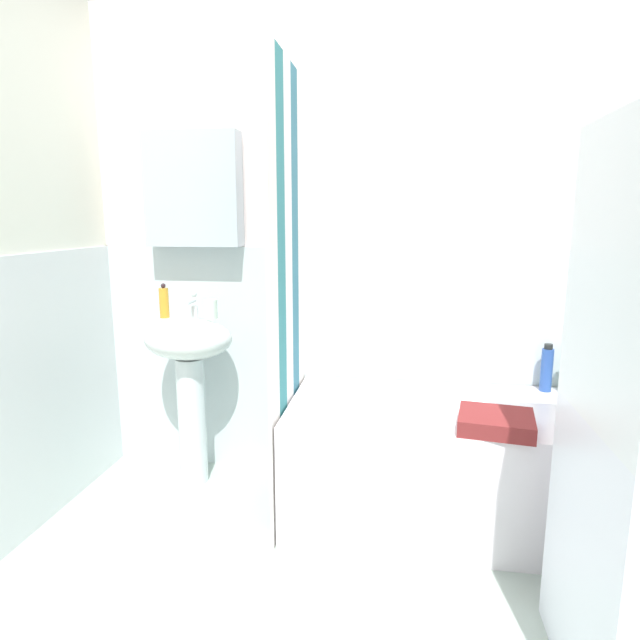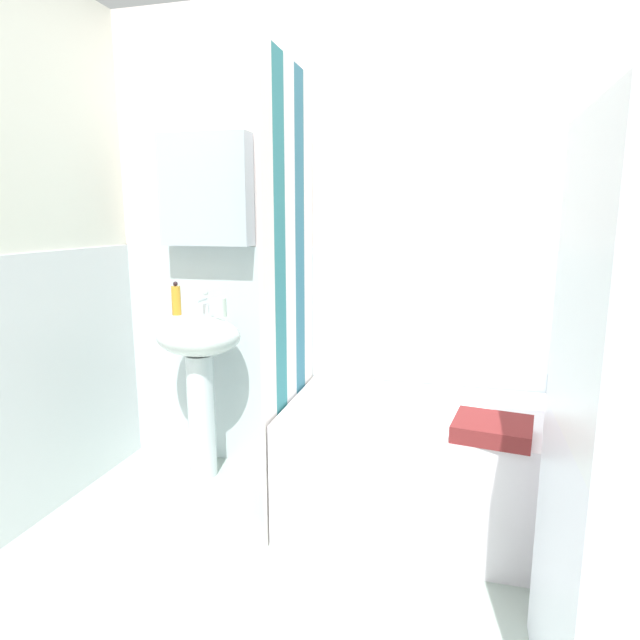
{
  "view_description": "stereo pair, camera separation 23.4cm",
  "coord_description": "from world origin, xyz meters",
  "px_view_note": "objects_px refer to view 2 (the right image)",
  "views": [
    {
      "loc": [
        0.02,
        -1.45,
        1.35
      ],
      "look_at": [
        -0.33,
        0.82,
        0.91
      ],
      "focal_mm": 30.3,
      "sensor_mm": 36.0,
      "label": 1
    },
    {
      "loc": [
        0.25,
        -1.4,
        1.35
      ],
      "look_at": [
        -0.33,
        0.82,
        0.91
      ],
      "focal_mm": 30.3,
      "sensor_mm": 36.0,
      "label": 2
    }
  ],
  "objects_px": {
    "lotion_bottle": "(637,385)",
    "body_wash_bottle": "(559,376)",
    "soap_dispenser": "(176,300)",
    "bathtub": "(469,471)",
    "shampoo_bottle": "(613,379)",
    "toothbrush_cup": "(221,307)",
    "sink": "(199,361)",
    "conditioner_bottle": "(580,381)",
    "towel_folded": "(492,429)"
  },
  "relations": [
    {
      "from": "toothbrush_cup",
      "to": "bathtub",
      "type": "relative_size",
      "value": 0.06
    },
    {
      "from": "sink",
      "to": "lotion_bottle",
      "type": "xyz_separation_m",
      "value": [
        2.04,
        0.1,
        0.01
      ]
    },
    {
      "from": "soap_dispenser",
      "to": "body_wash_bottle",
      "type": "bearing_deg",
      "value": 3.03
    },
    {
      "from": "toothbrush_cup",
      "to": "body_wash_bottle",
      "type": "bearing_deg",
      "value": 2.95
    },
    {
      "from": "lotion_bottle",
      "to": "body_wash_bottle",
      "type": "relative_size",
      "value": 0.91
    },
    {
      "from": "shampoo_bottle",
      "to": "toothbrush_cup",
      "type": "bearing_deg",
      "value": -178.2
    },
    {
      "from": "soap_dispenser",
      "to": "lotion_bottle",
      "type": "bearing_deg",
      "value": 1.79
    },
    {
      "from": "soap_dispenser",
      "to": "conditioner_bottle",
      "type": "height_order",
      "value": "soap_dispenser"
    },
    {
      "from": "toothbrush_cup",
      "to": "shampoo_bottle",
      "type": "height_order",
      "value": "toothbrush_cup"
    },
    {
      "from": "bathtub",
      "to": "towel_folded",
      "type": "relative_size",
      "value": 5.61
    },
    {
      "from": "bathtub",
      "to": "body_wash_bottle",
      "type": "xyz_separation_m",
      "value": [
        0.38,
        0.29,
        0.38
      ]
    },
    {
      "from": "bathtub",
      "to": "shampoo_bottle",
      "type": "relative_size",
      "value": 6.57
    },
    {
      "from": "sink",
      "to": "towel_folded",
      "type": "xyz_separation_m",
      "value": [
        1.42,
        -0.41,
        -0.06
      ]
    },
    {
      "from": "shampoo_bottle",
      "to": "lotion_bottle",
      "type": "bearing_deg",
      "value": -2.9
    },
    {
      "from": "toothbrush_cup",
      "to": "bathtub",
      "type": "bearing_deg",
      "value": -9.6
    },
    {
      "from": "shampoo_bottle",
      "to": "body_wash_bottle",
      "type": "xyz_separation_m",
      "value": [
        -0.22,
        0.03,
        -0.01
      ]
    },
    {
      "from": "conditioner_bottle",
      "to": "lotion_bottle",
      "type": "bearing_deg",
      "value": -4.13
    },
    {
      "from": "lotion_bottle",
      "to": "conditioner_bottle",
      "type": "relative_size",
      "value": 1.07
    },
    {
      "from": "bathtub",
      "to": "lotion_bottle",
      "type": "distance_m",
      "value": 0.83
    },
    {
      "from": "bathtub",
      "to": "body_wash_bottle",
      "type": "relative_size",
      "value": 6.89
    },
    {
      "from": "conditioner_bottle",
      "to": "body_wash_bottle",
      "type": "relative_size",
      "value": 0.85
    },
    {
      "from": "conditioner_bottle",
      "to": "towel_folded",
      "type": "xyz_separation_m",
      "value": [
        -0.4,
        -0.52,
        -0.06
      ]
    },
    {
      "from": "lotion_bottle",
      "to": "conditioner_bottle",
      "type": "bearing_deg",
      "value": 175.87
    },
    {
      "from": "lotion_bottle",
      "to": "towel_folded",
      "type": "bearing_deg",
      "value": -141.09
    },
    {
      "from": "soap_dispenser",
      "to": "conditioner_bottle",
      "type": "bearing_deg",
      "value": 2.48
    },
    {
      "from": "toothbrush_cup",
      "to": "shampoo_bottle",
      "type": "distance_m",
      "value": 1.86
    },
    {
      "from": "sink",
      "to": "shampoo_bottle",
      "type": "height_order",
      "value": "sink"
    },
    {
      "from": "sink",
      "to": "conditioner_bottle",
      "type": "relative_size",
      "value": 4.38
    },
    {
      "from": "towel_folded",
      "to": "shampoo_bottle",
      "type": "bearing_deg",
      "value": 43.82
    },
    {
      "from": "shampoo_bottle",
      "to": "towel_folded",
      "type": "height_order",
      "value": "shampoo_bottle"
    },
    {
      "from": "lotion_bottle",
      "to": "sink",
      "type": "bearing_deg",
      "value": -177.31
    },
    {
      "from": "bathtub",
      "to": "lotion_bottle",
      "type": "height_order",
      "value": "lotion_bottle"
    },
    {
      "from": "soap_dispenser",
      "to": "body_wash_bottle",
      "type": "distance_m",
      "value": 1.89
    },
    {
      "from": "sink",
      "to": "body_wash_bottle",
      "type": "height_order",
      "value": "sink"
    },
    {
      "from": "soap_dispenser",
      "to": "towel_folded",
      "type": "distance_m",
      "value": 1.65
    },
    {
      "from": "soap_dispenser",
      "to": "lotion_bottle",
      "type": "relative_size",
      "value": 0.83
    },
    {
      "from": "shampoo_bottle",
      "to": "towel_folded",
      "type": "xyz_separation_m",
      "value": [
        -0.53,
        -0.51,
        -0.08
      ]
    },
    {
      "from": "sink",
      "to": "towel_folded",
      "type": "height_order",
      "value": "sink"
    },
    {
      "from": "soap_dispenser",
      "to": "shampoo_bottle",
      "type": "bearing_deg",
      "value": 2.0
    },
    {
      "from": "soap_dispenser",
      "to": "towel_folded",
      "type": "relative_size",
      "value": 0.61
    },
    {
      "from": "soap_dispenser",
      "to": "towel_folded",
      "type": "bearing_deg",
      "value": -15.7
    },
    {
      "from": "bathtub",
      "to": "shampoo_bottle",
      "type": "height_order",
      "value": "shampoo_bottle"
    },
    {
      "from": "toothbrush_cup",
      "to": "conditioner_bottle",
      "type": "bearing_deg",
      "value": 2.32
    },
    {
      "from": "sink",
      "to": "conditioner_bottle",
      "type": "distance_m",
      "value": 1.82
    },
    {
      "from": "shampoo_bottle",
      "to": "conditioner_bottle",
      "type": "xyz_separation_m",
      "value": [
        -0.13,
        0.01,
        -0.02
      ]
    },
    {
      "from": "lotion_bottle",
      "to": "towel_folded",
      "type": "xyz_separation_m",
      "value": [
        -0.62,
        -0.5,
        -0.07
      ]
    },
    {
      "from": "bathtub",
      "to": "lotion_bottle",
      "type": "relative_size",
      "value": 7.57
    },
    {
      "from": "conditioner_bottle",
      "to": "sink",
      "type": "bearing_deg",
      "value": -176.47
    },
    {
      "from": "toothbrush_cup",
      "to": "bathtub",
      "type": "height_order",
      "value": "toothbrush_cup"
    },
    {
      "from": "toothbrush_cup",
      "to": "conditioner_bottle",
      "type": "distance_m",
      "value": 1.73
    }
  ]
}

